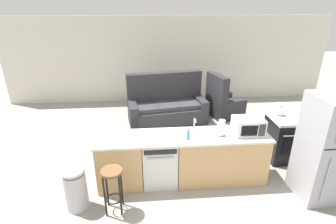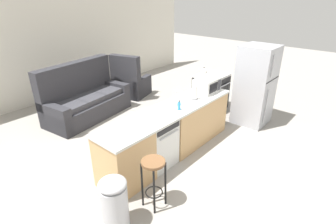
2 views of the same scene
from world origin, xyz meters
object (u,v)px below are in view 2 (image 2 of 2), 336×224
(dishwasher, at_px, (156,142))
(trash_bin, at_px, (114,203))
(armchair, at_px, (130,84))
(couch, at_px, (84,100))
(stove_range, at_px, (211,92))
(paper_towel_roll, at_px, (195,92))
(refrigerator, at_px, (255,86))
(microwave, at_px, (207,85))
(soap_bottle, at_px, (179,106))
(kettle, at_px, (204,72))
(bar_stool, at_px, (154,174))

(dishwasher, xyz_separation_m, trash_bin, (-1.32, -0.54, -0.04))
(armchair, bearing_deg, couch, -174.40)
(stove_range, distance_m, armchair, 2.32)
(dishwasher, xyz_separation_m, paper_towel_roll, (1.04, -0.04, 0.62))
(stove_range, xyz_separation_m, paper_towel_roll, (-1.56, -0.59, 0.59))
(refrigerator, bearing_deg, trash_bin, 179.83)
(microwave, bearing_deg, armchair, 82.24)
(paper_towel_roll, xyz_separation_m, soap_bottle, (-0.57, -0.09, -0.07))
(kettle, bearing_deg, couch, 137.86)
(refrigerator, bearing_deg, paper_towel_roll, 161.98)
(refrigerator, height_order, kettle, refrigerator)
(couch, bearing_deg, bar_stool, -107.89)
(paper_towel_roll, bearing_deg, armchair, 73.11)
(stove_range, distance_m, trash_bin, 4.06)
(dishwasher, relative_size, paper_towel_roll, 2.98)
(refrigerator, height_order, soap_bottle, refrigerator)
(paper_towel_roll, relative_size, kettle, 1.38)
(refrigerator, distance_m, bar_stool, 3.35)
(soap_bottle, height_order, kettle, kettle)
(microwave, xyz_separation_m, trash_bin, (-2.82, -0.54, -0.66))
(microwave, relative_size, soap_bottle, 2.84)
(trash_bin, bearing_deg, armchair, 45.79)
(kettle, bearing_deg, stove_range, -38.19)
(refrigerator, xyz_separation_m, bar_stool, (-3.33, -0.10, -0.33))
(kettle, distance_m, couch, 2.92)
(stove_range, distance_m, refrigerator, 1.17)
(stove_range, height_order, refrigerator, refrigerator)
(kettle, bearing_deg, trash_bin, -162.02)
(trash_bin, xyz_separation_m, armchair, (3.20, 3.29, -0.03))
(soap_bottle, distance_m, bar_stool, 1.38)
(bar_stool, distance_m, couch, 3.42)
(refrigerator, bearing_deg, armchair, 102.25)
(soap_bottle, relative_size, couch, 0.08)
(trash_bin, bearing_deg, dishwasher, 22.24)
(refrigerator, relative_size, bar_stool, 2.34)
(microwave, distance_m, bar_stool, 2.39)
(paper_towel_roll, relative_size, couch, 0.13)
(paper_towel_roll, xyz_separation_m, kettle, (1.40, 0.72, -0.05))
(bar_stool, bearing_deg, paper_towel_roll, 19.10)
(dishwasher, height_order, couch, couch)
(armchair, bearing_deg, bar_stool, -127.56)
(stove_range, height_order, paper_towel_roll, paper_towel_roll)
(refrigerator, height_order, bar_stool, refrigerator)
(soap_bottle, relative_size, armchair, 0.15)
(refrigerator, xyz_separation_m, couch, (-2.28, 3.15, -0.47))
(stove_range, height_order, couch, couch)
(paper_towel_roll, bearing_deg, bar_stool, -160.90)
(dishwasher, distance_m, stove_range, 2.66)
(soap_bottle, bearing_deg, bar_stool, -156.29)
(dishwasher, distance_m, kettle, 2.59)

